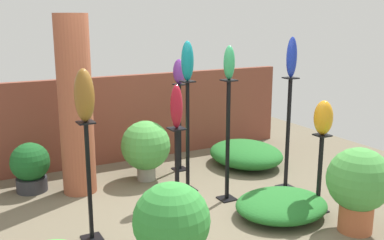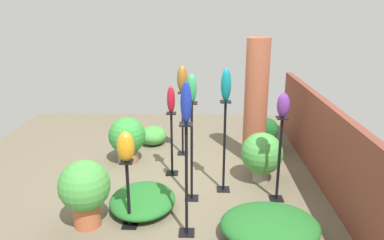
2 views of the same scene
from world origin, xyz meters
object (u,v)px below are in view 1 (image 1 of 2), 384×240
pedestal_bronze (89,187)px  potted_plant_back_center (146,147)px  pedestal_amber (319,177)px  potted_plant_near_pillar (30,166)px  pedestal_ruby (177,182)px  potted_plant_front_right (359,184)px  art_vase_amber (323,118)px  pedestal_teal (188,141)px  potted_plant_mid_right (171,225)px  art_vase_teal (187,61)px  art_vase_violet (179,72)px  brick_pillar (76,106)px  pedestal_cobalt (288,138)px  pedestal_jade (228,146)px  art_vase_ruby (176,106)px  art_vase_cobalt (292,57)px  art_vase_bronze (84,95)px  pedestal_violet (180,131)px  art_vase_jade (229,63)px

pedestal_bronze → potted_plant_back_center: bearing=49.3°
pedestal_amber → potted_plant_near_pillar: bearing=141.8°
pedestal_ruby → potted_plant_front_right: size_ratio=1.20×
art_vase_amber → pedestal_ruby: bearing=164.7°
pedestal_teal → potted_plant_mid_right: bearing=-121.6°
potted_plant_mid_right → art_vase_amber: bearing=11.2°
art_vase_teal → art_vase_violet: 0.86m
pedestal_ruby → brick_pillar: bearing=114.5°
pedestal_bronze → potted_plant_mid_right: pedestal_bronze is taller
pedestal_teal → potted_plant_back_center: (-0.32, 0.63, -0.19)m
pedestal_cobalt → pedestal_jade: pedestal_jade is taller
art_vase_ruby → potted_plant_back_center: 1.72m
potted_plant_front_right → pedestal_bronze: bearing=155.7°
pedestal_bronze → art_vase_cobalt: (2.66, 0.18, 1.16)m
pedestal_ruby → potted_plant_back_center: size_ratio=1.31×
pedestal_ruby → art_vase_bronze: art_vase_bronze is taller
pedestal_ruby → art_vase_amber: 1.78m
art_vase_bronze → art_vase_amber: art_vase_bronze is taller
pedestal_amber → pedestal_teal: pedestal_teal is taller
pedestal_violet → art_vase_ruby: bearing=-117.5°
brick_pillar → art_vase_violet: (1.52, 0.15, 0.33)m
pedestal_bronze → art_vase_teal: (1.48, 0.71, 1.12)m
pedestal_cobalt → potted_plant_front_right: bearing=-96.8°
pedestal_violet → potted_plant_near_pillar: pedestal_violet is taller
art_vase_violet → art_vase_jade: art_vase_jade is taller
pedestal_ruby → potted_plant_back_center: pedestal_ruby is taller
art_vase_jade → pedestal_teal: bearing=120.7°
pedestal_cobalt → potted_plant_front_right: 1.34m
brick_pillar → pedestal_teal: brick_pillar is taller
pedestal_teal → art_vase_bronze: art_vase_bronze is taller
art_vase_cobalt → potted_plant_front_right: size_ratio=0.56×
pedestal_ruby → art_vase_jade: (0.86, 0.36, 1.20)m
pedestal_jade → art_vase_ruby: art_vase_ruby is taller
brick_pillar → art_vase_teal: brick_pillar is taller
art_vase_ruby → art_vase_bronze: (-0.91, 0.13, 0.17)m
pedestal_cobalt → art_vase_violet: (-0.91, 1.31, 0.78)m
pedestal_violet → art_vase_ruby: size_ratio=2.84×
brick_pillar → pedestal_amber: (2.28, -1.92, -0.71)m
pedestal_amber → pedestal_jade: pedestal_jade is taller
pedestal_teal → pedestal_violet: 0.83m
art_vase_bronze → art_vase_violet: bearing=40.5°
pedestal_amber → potted_plant_near_pillar: (-2.83, 2.23, -0.08)m
art_vase_violet → potted_plant_back_center: size_ratio=0.42×
art_vase_bronze → potted_plant_near_pillar: (-0.32, 1.66, -1.15)m
pedestal_cobalt → potted_plant_near_pillar: (-2.99, 1.47, -0.34)m
art_vase_ruby → art_vase_cobalt: art_vase_cobalt is taller
pedestal_teal → art_vase_ruby: (-0.57, -0.85, 0.65)m
pedestal_jade → potted_plant_near_pillar: bearing=145.5°
potted_plant_back_center → pedestal_amber: bearing=-54.7°
pedestal_jade → potted_plant_front_right: (0.74, -1.36, -0.17)m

